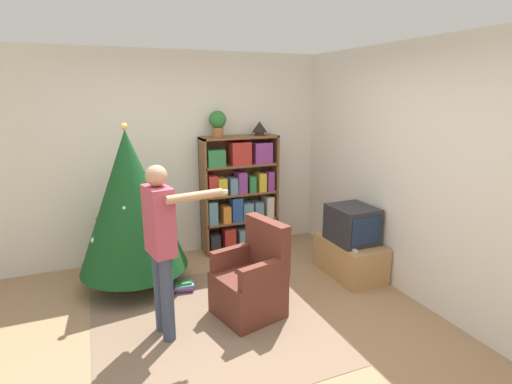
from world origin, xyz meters
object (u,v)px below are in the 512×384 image
television (352,224)px  armchair (252,283)px  bookshelf (240,195)px  potted_plant (218,122)px  standing_person (161,239)px  table_lamp (260,127)px  christmas_tree (130,202)px

television → armchair: bearing=-166.0°
armchair → television: bearing=89.9°
television → armchair: armchair is taller
bookshelf → potted_plant: size_ratio=4.70×
bookshelf → television: bookshelf is taller
armchair → standing_person: standing_person is taller
television → table_lamp: size_ratio=2.60×
bookshelf → christmas_tree: 1.58m
bookshelf → armchair: size_ratio=1.68×
television → potted_plant: bearing=133.2°
christmas_tree → table_lamp: size_ratio=8.98×
christmas_tree → standing_person: bearing=-82.5°
bookshelf → potted_plant: potted_plant is taller
bookshelf → armchair: 1.73m
television → potted_plant: 2.06m
standing_person → armchair: bearing=82.8°
christmas_tree → table_lamp: 1.96m
christmas_tree → potted_plant: bearing=26.5°
armchair → standing_person: (-0.83, -0.04, 0.58)m
armchair → table_lamp: table_lamp is taller
standing_person → potted_plant: (1.03, 1.65, 0.83)m
christmas_tree → potted_plant: (1.17, 0.58, 0.77)m
table_lamp → armchair: bearing=-115.5°
christmas_tree → armchair: christmas_tree is taller
television → table_lamp: 1.74m
potted_plant → armchair: bearing=-97.0°
armchair → christmas_tree: bearing=-150.8°
armchair → potted_plant: bearing=159.0°
standing_person → table_lamp: size_ratio=7.67×
christmas_tree → armchair: bearing=-46.7°
bookshelf → standing_person: bookshelf is taller
christmas_tree → standing_person: (0.14, -1.07, -0.07)m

